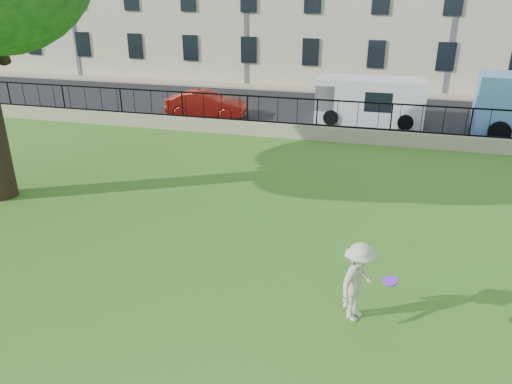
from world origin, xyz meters
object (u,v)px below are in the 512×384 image
(red_sedan, at_px, (206,104))
(man, at_px, (358,282))
(white_van, at_px, (370,100))
(frisbee, at_px, (390,281))

(red_sedan, bearing_deg, man, -153.63)
(man, relative_size, white_van, 0.34)
(red_sedan, bearing_deg, frisbee, -153.02)
(man, relative_size, frisbee, 6.17)
(man, height_order, red_sedan, man)
(frisbee, distance_m, white_van, 15.89)
(frisbee, distance_m, red_sedan, 17.28)
(frisbee, height_order, red_sedan, frisbee)
(man, bearing_deg, red_sedan, 55.26)
(red_sedan, relative_size, white_van, 0.78)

